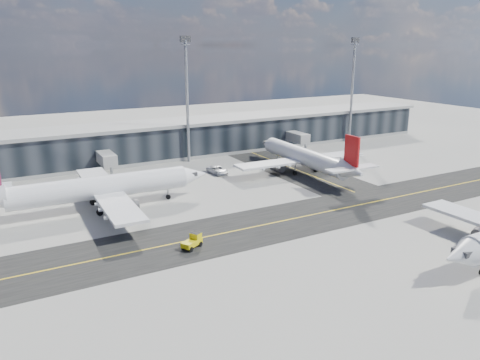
{
  "coord_description": "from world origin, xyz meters",
  "views": [
    {
      "loc": [
        -41.77,
        -53.66,
        26.86
      ],
      "look_at": [
        -5.39,
        12.67,
        5.0
      ],
      "focal_mm": 35.0,
      "sensor_mm": 36.0,
      "label": 1
    }
  ],
  "objects": [
    {
      "name": "baggage_tug",
      "position": [
        -18.86,
        1.56,
        0.97
      ],
      "size": [
        3.41,
        2.77,
        1.94
      ],
      "rotation": [
        0.0,
        0.0,
        -1.06
      ],
      "color": "#D8C20B",
      "rests_on": "ground"
    },
    {
      "name": "service_van",
      "position": [
        1.13,
        34.6,
        0.82
      ],
      "size": [
        3.39,
        6.17,
        1.64
      ],
      "primitive_type": "imported",
      "rotation": [
        0.0,
        0.0,
        0.12
      ],
      "color": "silver",
      "rests_on": "ground"
    },
    {
      "name": "terminal_concourse",
      "position": [
        0.04,
        54.93,
        4.09
      ],
      "size": [
        152.0,
        19.8,
        8.8
      ],
      "color": "black",
      "rests_on": "ground"
    },
    {
      "name": "airliner_redtail",
      "position": [
        17.78,
        25.67,
        3.57
      ],
      "size": [
        31.03,
        36.45,
        10.81
      ],
      "rotation": [
        0.0,
        0.0,
        -0.03
      ],
      "color": "silver",
      "rests_on": "ground"
    },
    {
      "name": "ground",
      "position": [
        0.0,
        0.0,
        0.0
      ],
      "size": [
        300.0,
        300.0,
        0.0
      ],
      "primitive_type": "plane",
      "color": "gray",
      "rests_on": "ground"
    },
    {
      "name": "airliner_af",
      "position": [
        -26.84,
        23.43,
        3.85
      ],
      "size": [
        39.24,
        33.39,
        11.65
      ],
      "rotation": [
        0.0,
        0.0,
        -1.6
      ],
      "color": "silver",
      "rests_on": "ground"
    },
    {
      "name": "floodlight_masts",
      "position": [
        0.0,
        48.0,
        15.61
      ],
      "size": [
        102.5,
        0.7,
        28.9
      ],
      "color": "gray",
      "rests_on": "ground"
    },
    {
      "name": "taxiway_lanes",
      "position": [
        3.91,
        10.74,
        0.01
      ],
      "size": [
        180.0,
        63.0,
        0.03
      ],
      "color": "black",
      "rests_on": "ground"
    }
  ]
}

